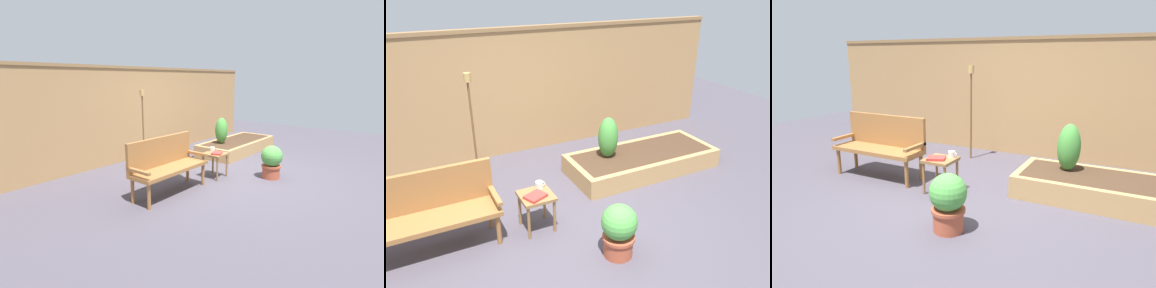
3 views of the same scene
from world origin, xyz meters
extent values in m
plane|color=#47424C|center=(0.00, 0.00, 0.00)|extent=(14.00, 14.00, 0.00)
cube|color=#A37A4C|center=(0.00, 2.60, 1.05)|extent=(8.40, 0.10, 2.10)
cube|color=olive|center=(0.00, 2.60, 2.13)|extent=(8.40, 0.14, 0.06)
cylinder|color=#936033|center=(-0.81, 0.53, 0.20)|extent=(0.06, 0.06, 0.40)
cylinder|color=#936033|center=(-0.81, 0.17, 0.20)|extent=(0.06, 0.06, 0.40)
cube|color=#936033|center=(-1.47, 0.35, 0.43)|extent=(1.44, 0.48, 0.06)
cube|color=#936033|center=(-1.47, 0.56, 0.70)|extent=(1.44, 0.06, 0.48)
cube|color=#936033|center=(-0.78, 0.35, 0.56)|extent=(0.06, 0.48, 0.04)
cylinder|color=olive|center=(-0.14, 0.43, 0.22)|extent=(0.04, 0.04, 0.44)
cylinder|color=olive|center=(-0.14, 0.10, 0.22)|extent=(0.04, 0.04, 0.44)
cylinder|color=olive|center=(-0.47, 0.43, 0.22)|extent=(0.04, 0.04, 0.44)
cylinder|color=olive|center=(-0.47, 0.10, 0.22)|extent=(0.04, 0.04, 0.44)
cube|color=olive|center=(-0.30, 0.26, 0.46)|extent=(0.40, 0.40, 0.04)
cylinder|color=silver|center=(-0.20, 0.40, 0.52)|extent=(0.10, 0.10, 0.08)
torus|color=silver|center=(-0.15, 0.40, 0.52)|extent=(0.06, 0.01, 0.06)
cube|color=#B2332D|center=(-0.33, 0.20, 0.50)|extent=(0.29, 0.27, 0.03)
cylinder|color=#A84C33|center=(0.33, -0.62, 0.11)|extent=(0.33, 0.33, 0.22)
cylinder|color=#A84C33|center=(0.33, -0.62, 0.24)|extent=(0.37, 0.37, 0.04)
sphere|color=#4C9942|center=(0.33, -0.62, 0.44)|extent=(0.40, 0.40, 0.40)
cube|color=#AD8451|center=(1.79, 0.54, 0.15)|extent=(2.40, 0.09, 0.30)
cube|color=#AD8451|center=(1.79, 1.45, 0.15)|extent=(2.40, 0.09, 0.30)
cube|color=#AD8451|center=(0.64, 1.00, 0.15)|extent=(0.09, 0.82, 0.30)
cube|color=#AD8451|center=(2.95, 1.00, 0.15)|extent=(0.09, 0.82, 0.30)
cube|color=#422D1E|center=(1.79, 1.00, 0.15)|extent=(2.22, 0.82, 0.30)
cylinder|color=brown|center=(1.21, 1.11, 0.33)|extent=(0.04, 0.04, 0.06)
ellipsoid|color=#428938|center=(1.21, 1.11, 0.62)|extent=(0.31, 0.31, 0.64)
cylinder|color=brown|center=(-0.66, 1.89, 0.76)|extent=(0.03, 0.03, 1.53)
cylinder|color=#AD894C|center=(-0.66, 1.89, 1.59)|extent=(0.10, 0.10, 0.13)
camera|label=1|loc=(-4.89, -2.85, 1.88)|focal=27.66mm
camera|label=2|loc=(-1.63, -3.51, 2.89)|focal=35.70mm
camera|label=3|loc=(2.01, -3.47, 1.81)|focal=31.83mm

